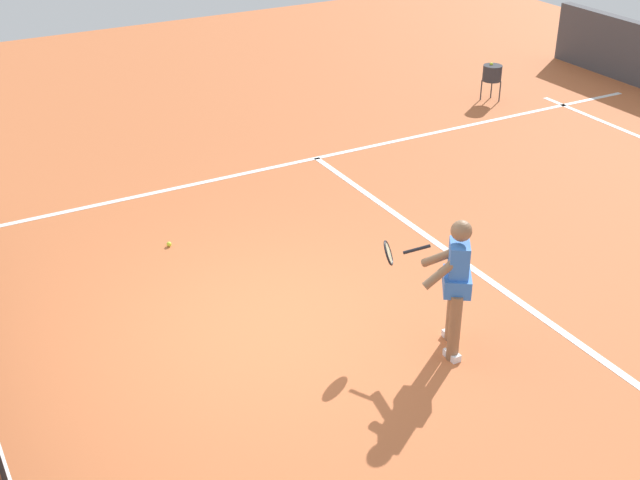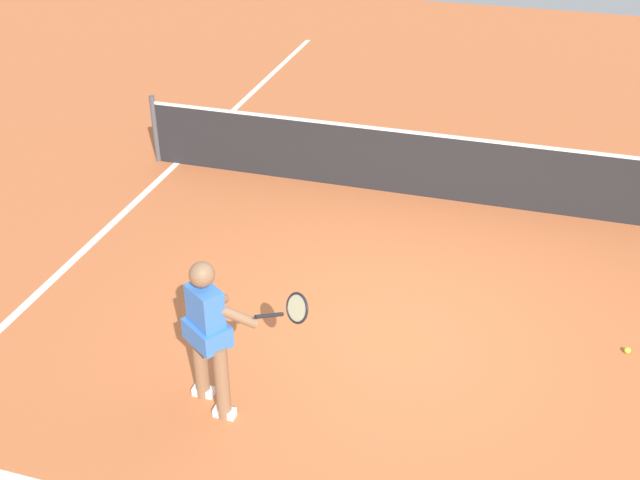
{
  "view_description": "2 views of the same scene",
  "coord_description": "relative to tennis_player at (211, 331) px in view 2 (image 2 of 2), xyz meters",
  "views": [
    {
      "loc": [
        -7.27,
        3.36,
        5.38
      ],
      "look_at": [
        -0.38,
        -0.45,
        1.14
      ],
      "focal_mm": 47.51,
      "sensor_mm": 36.0,
      "label": 1
    },
    {
      "loc": [
        1.07,
        -6.31,
        4.95
      ],
      "look_at": [
        -0.86,
        0.12,
        0.91
      ],
      "focal_mm": 43.27,
      "sensor_mm": 36.0,
      "label": 2
    }
  ],
  "objects": [
    {
      "name": "court_net",
      "position": [
        1.36,
        4.62,
        -0.37
      ],
      "size": [
        8.65,
        0.08,
        1.02
      ],
      "color": "#4C4C51",
      "rests_on": "ground"
    },
    {
      "name": "ground_plane",
      "position": [
        1.36,
        1.5,
        -0.85
      ],
      "size": [
        27.76,
        27.76,
        0.0
      ],
      "primitive_type": "plane",
      "color": "#C66638"
    },
    {
      "name": "tennis_player",
      "position": [
        0.0,
        0.0,
        0.0
      ],
      "size": [
        1.09,
        0.76,
        1.55
      ],
      "color": "#8C6647",
      "rests_on": "ground"
    },
    {
      "name": "sideline_left_marking",
      "position": [
        -2.63,
        1.5,
        -0.84
      ],
      "size": [
        0.1,
        19.36,
        0.01
      ],
      "primitive_type": "cube",
      "color": "white",
      "rests_on": "ground"
    },
    {
      "name": "tennis_ball_near",
      "position": [
        3.65,
        1.86,
        -0.81
      ],
      "size": [
        0.07,
        0.07,
        0.07
      ],
      "primitive_type": "sphere",
      "color": "#D1E533",
      "rests_on": "ground"
    }
  ]
}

